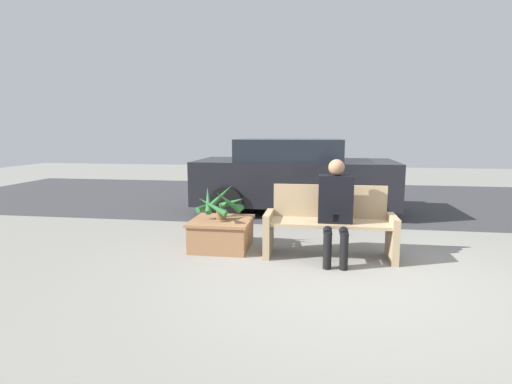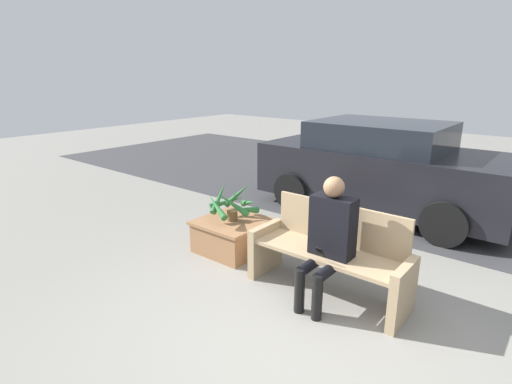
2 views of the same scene
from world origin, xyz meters
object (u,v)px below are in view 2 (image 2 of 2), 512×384
bench (330,254)px  parked_car (383,168)px  potted_plant (232,203)px  person_seated (329,234)px  planter_box (233,234)px

bench → parked_car: parked_car is taller
bench → potted_plant: (-1.52, 0.14, 0.21)m
parked_car → bench: bearing=-77.6°
bench → potted_plant: size_ratio=2.41×
bench → parked_car: size_ratio=0.43×
person_seated → parked_car: parked_car is taller
person_seated → parked_car: (-0.72, 3.14, 0.02)m
person_seated → planter_box: (-1.59, 0.31, -0.51)m
bench → potted_plant: bench is taller
planter_box → parked_car: (0.87, 2.83, 0.53)m
person_seated → planter_box: size_ratio=1.56×
potted_plant → parked_car: parked_car is taller
potted_plant → parked_car: (0.87, 2.83, 0.10)m
potted_plant → bench: bearing=-5.2°
planter_box → parked_car: parked_car is taller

